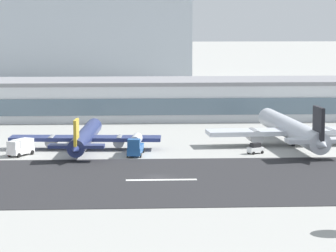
{
  "coord_description": "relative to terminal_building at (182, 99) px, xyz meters",
  "views": [
    {
      "loc": [
        -6.5,
        -147.47,
        28.17
      ],
      "look_at": [
        3.78,
        35.59,
        4.24
      ],
      "focal_mm": 93.32,
      "sensor_mm": 36.0,
      "label": 1
    }
  ],
  "objects": [
    {
      "name": "terminal_building",
      "position": [
        0.0,
        0.0,
        0.0
      ],
      "size": [
        168.73,
        23.24,
        10.37
      ],
      "color": "silver",
      "rests_on": "ground_plane"
    },
    {
      "name": "airliner_black_tail_gate_2",
      "position": [
        20.0,
        -50.99,
        -1.91
      ],
      "size": [
        36.84,
        49.27,
        10.28
      ],
      "rotation": [
        0.0,
        0.0,
        1.64
      ],
      "color": "silver",
      "rests_on": "ground_plane"
    },
    {
      "name": "runway_strip",
      "position": [
        -10.33,
        -87.81,
        -5.15
      ],
      "size": [
        800.0,
        42.69,
        0.08
      ],
      "primitive_type": "cube",
      "color": "#262628",
      "rests_on": "ground_plane"
    },
    {
      "name": "service_baggage_tug_1",
      "position": [
        10.4,
        -60.85,
        -4.14
      ],
      "size": [
        3.57,
        3.04,
        2.2
      ],
      "rotation": [
        0.0,
        0.0,
        3.66
      ],
      "color": "white",
      "rests_on": "ground_plane"
    },
    {
      "name": "distant_hotel_block",
      "position": [
        -39.27,
        126.79,
        18.95
      ],
      "size": [
        102.05,
        39.44,
        48.28
      ],
      "primitive_type": "cube",
      "color": "#A8B2BC",
      "rests_on": "ground_plane"
    },
    {
      "name": "service_fuel_truck_0",
      "position": [
        -13.67,
        -61.23,
        -3.16
      ],
      "size": [
        3.68,
        8.75,
        3.95
      ],
      "rotation": [
        0.0,
        0.0,
        4.59
      ],
      "color": "#23569E",
      "rests_on": "ground_plane"
    },
    {
      "name": "ground_plane",
      "position": [
        -10.33,
        -85.04,
        -5.19
      ],
      "size": [
        1400.0,
        1400.0,
        0.0
      ],
      "primitive_type": "plane",
      "color": "#9E9E99"
    },
    {
      "name": "service_box_truck_2",
      "position": [
        -36.41,
        -60.73,
        -3.4
      ],
      "size": [
        5.23,
        6.36,
        3.25
      ],
      "rotation": [
        0.0,
        0.0,
        4.15
      ],
      "color": "white",
      "rests_on": "ground_plane"
    },
    {
      "name": "runway_centreline_dash_4",
      "position": [
        -9.82,
        -87.81,
        -5.1
      ],
      "size": [
        12.0,
        1.2,
        0.01
      ],
      "primitive_type": "cube",
      "color": "white",
      "rests_on": "runway_strip"
    },
    {
      "name": "airliner_gold_tail_gate_1",
      "position": [
        -23.95,
        -54.16,
        -2.61
      ],
      "size": [
        31.49,
        38.73,
        8.09
      ],
      "rotation": [
        0.0,
        0.0,
        1.5
      ],
      "color": "navy",
      "rests_on": "ground_plane"
    }
  ]
}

